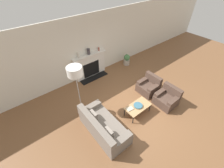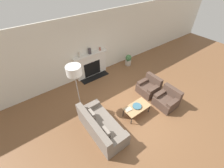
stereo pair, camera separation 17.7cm
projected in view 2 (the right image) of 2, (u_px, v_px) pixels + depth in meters
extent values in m
plane|color=brown|center=(135.00, 110.00, 5.89)|extent=(18.00, 18.00, 0.00)
cube|color=silver|center=(91.00, 47.00, 6.87)|extent=(18.00, 0.06, 2.90)
cube|color=silver|center=(91.00, 65.00, 7.29)|extent=(1.59, 0.20, 1.15)
cube|color=black|center=(92.00, 69.00, 7.34)|extent=(0.87, 0.04, 0.74)
cube|color=black|center=(95.00, 77.00, 7.48)|extent=(1.43, 0.40, 0.02)
cube|color=silver|center=(90.00, 54.00, 6.88)|extent=(1.71, 0.28, 0.05)
cube|color=slate|center=(102.00, 127.00, 5.04)|extent=(0.87, 1.85, 0.43)
cube|color=slate|center=(93.00, 125.00, 4.62)|extent=(0.20, 1.85, 0.39)
cube|color=slate|center=(118.00, 141.00, 4.35)|extent=(0.80, 0.22, 0.16)
cube|color=slate|center=(89.00, 107.00, 5.35)|extent=(0.80, 0.22, 0.16)
cube|color=gray|center=(106.00, 132.00, 4.50)|extent=(0.12, 0.32, 0.28)
cube|color=gray|center=(92.00, 115.00, 5.01)|extent=(0.12, 0.32, 0.28)
cube|color=#4C382D|center=(166.00, 102.00, 5.95)|extent=(0.75, 0.79, 0.39)
cube|color=#4C382D|center=(173.00, 92.00, 5.83)|extent=(0.18, 0.79, 0.38)
cube|color=#4C382D|center=(161.00, 93.00, 5.97)|extent=(0.67, 0.18, 0.13)
cube|color=#4C382D|center=(174.00, 102.00, 5.59)|extent=(0.67, 0.18, 0.13)
cube|color=#4C382D|center=(148.00, 89.00, 6.52)|extent=(0.75, 0.79, 0.39)
cube|color=#4C382D|center=(154.00, 80.00, 6.41)|extent=(0.18, 0.79, 0.38)
cube|color=#4C382D|center=(144.00, 81.00, 6.54)|extent=(0.67, 0.18, 0.13)
cube|color=#4C382D|center=(154.00, 89.00, 6.17)|extent=(0.67, 0.18, 0.13)
cube|color=tan|center=(137.00, 107.00, 5.50)|extent=(0.99, 0.53, 0.03)
cylinder|color=black|center=(131.00, 121.00, 5.28)|extent=(0.03, 0.03, 0.36)
cylinder|color=black|center=(149.00, 109.00, 5.70)|extent=(0.03, 0.03, 0.36)
cylinder|color=black|center=(123.00, 113.00, 5.56)|extent=(0.03, 0.03, 0.36)
cylinder|color=black|center=(141.00, 102.00, 5.98)|extent=(0.03, 0.03, 0.36)
cylinder|color=#38667A|center=(137.00, 107.00, 5.50)|extent=(0.12, 0.12, 0.01)
cylinder|color=#38667A|center=(137.00, 106.00, 5.48)|extent=(0.33, 0.33, 0.04)
cube|color=#B2A893|center=(129.00, 109.00, 5.39)|extent=(0.27, 0.20, 0.02)
cylinder|color=gray|center=(81.00, 108.00, 5.94)|extent=(0.31, 0.31, 0.03)
cylinder|color=gray|center=(78.00, 92.00, 5.38)|extent=(0.03, 0.03, 1.69)
cylinder|color=white|center=(74.00, 70.00, 4.76)|extent=(0.50, 0.50, 0.32)
cylinder|color=beige|center=(79.00, 55.00, 6.56)|extent=(0.08, 0.08, 0.25)
cylinder|color=#3D383D|center=(90.00, 51.00, 6.80)|extent=(0.14, 0.14, 0.27)
cylinder|color=brown|center=(100.00, 49.00, 7.09)|extent=(0.07, 0.07, 0.15)
cylinder|color=#B2A899|center=(128.00, 62.00, 8.27)|extent=(0.32, 0.32, 0.30)
sphere|color=#477A47|center=(128.00, 58.00, 8.08)|extent=(0.33, 0.33, 0.33)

